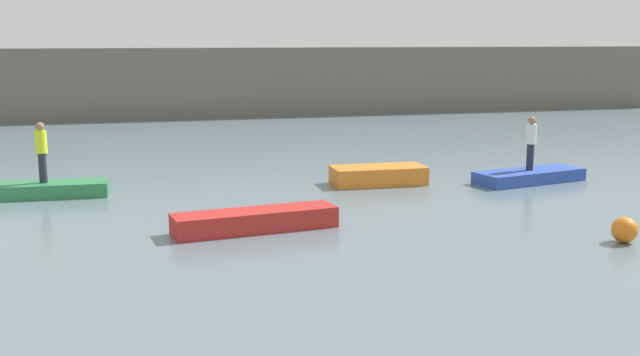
% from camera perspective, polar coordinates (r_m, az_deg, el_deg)
% --- Properties ---
extents(embankment_wall, '(80.00, 1.20, 3.85)m').
position_cam_1_polar(embankment_wall, '(43.07, -22.81, 6.36)').
color(embankment_wall, '#666056').
rests_on(embankment_wall, ground_plane).
extents(rowboat_green, '(3.53, 1.22, 0.40)m').
position_cam_1_polar(rowboat_green, '(22.77, -19.95, -0.83)').
color(rowboat_green, '#2D7F47').
rests_on(rowboat_green, ground_plane).
extents(rowboat_red, '(3.93, 1.42, 0.48)m').
position_cam_1_polar(rowboat_red, '(17.74, -4.86, -3.18)').
color(rowboat_red, red).
rests_on(rowboat_red, ground_plane).
extents(rowboat_orange, '(2.86, 1.31, 0.55)m').
position_cam_1_polar(rowboat_orange, '(23.30, 4.39, 0.21)').
color(rowboat_orange, orange).
rests_on(rowboat_orange, ground_plane).
extents(rowboat_blue, '(3.74, 1.94, 0.38)m').
position_cam_1_polar(rowboat_blue, '(24.44, 15.39, 0.14)').
color(rowboat_blue, '#2B4CAD').
rests_on(rowboat_blue, ground_plane).
extents(person_white_shirt, '(0.32, 0.32, 1.66)m').
position_cam_1_polar(person_white_shirt, '(24.27, 15.51, 2.74)').
color(person_white_shirt, '#232838').
rests_on(person_white_shirt, rowboat_blue).
extents(person_hiviz_shirt, '(0.32, 0.32, 1.70)m').
position_cam_1_polar(person_hiviz_shirt, '(22.58, -20.13, 2.04)').
color(person_hiviz_shirt, '#232838').
rests_on(person_hiviz_shirt, rowboat_green).
extents(mooring_buoy, '(0.57, 0.57, 0.57)m').
position_cam_1_polar(mooring_buoy, '(17.92, 21.85, -3.63)').
color(mooring_buoy, orange).
rests_on(mooring_buoy, ground_plane).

